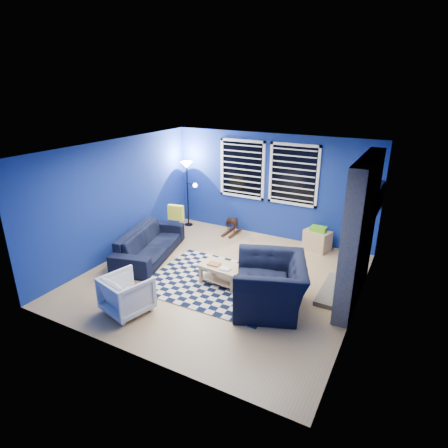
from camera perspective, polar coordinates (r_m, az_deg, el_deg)
name	(u,v)px	position (r m, az deg, el deg)	size (l,w,h in m)	color
floor	(221,278)	(7.37, -0.51, -8.21)	(5.00, 5.00, 0.00)	tan
ceiling	(220,149)	(6.54, -0.58, 11.33)	(5.00, 5.00, 0.00)	white
wall_back	(271,186)	(9.03, 7.16, 5.69)	(5.00, 5.00, 0.00)	navy
wall_left	(118,199)	(8.29, -15.89, 3.70)	(5.00, 5.00, 0.00)	navy
wall_right	(363,244)	(6.14, 20.40, -2.83)	(5.00, 5.00, 0.00)	navy
fireplace	(359,234)	(6.63, 19.83, -1.50)	(0.65, 2.00, 2.50)	gray
window_left	(242,169)	(9.20, 2.77, 8.36)	(1.17, 0.06, 1.42)	black
window_right	(294,175)	(8.73, 10.55, 7.36)	(1.17, 0.06, 1.42)	black
tv	(378,200)	(7.98, 22.41, 3.37)	(0.07, 1.00, 0.58)	black
rug	(216,282)	(7.22, -1.23, -8.81)	(2.50, 2.00, 0.02)	black
sofa	(150,243)	(8.25, -11.24, -2.91)	(0.84, 2.14, 0.63)	black
armchair_big	(270,284)	(6.35, 7.05, -9.09)	(1.14, 1.31, 0.85)	black
armchair_bent	(127,294)	(6.43, -14.57, -10.29)	(0.70, 0.72, 0.65)	gray
rocking_horse	(231,223)	(9.32, 1.15, 0.13)	(0.51, 0.23, 0.43)	#4B2818
coffee_table	(221,271)	(7.03, -0.39, -7.11)	(0.85, 0.54, 0.41)	tan
cabinet	(317,240)	(8.71, 14.03, -2.34)	(0.65, 0.53, 0.55)	tan
floor_lamp	(187,174)	(9.64, -5.59, 7.59)	(0.46, 0.28, 1.70)	black
throw_pillow	(176,213)	(8.58, -7.35, 1.73)	(0.37, 0.11, 0.35)	yellow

